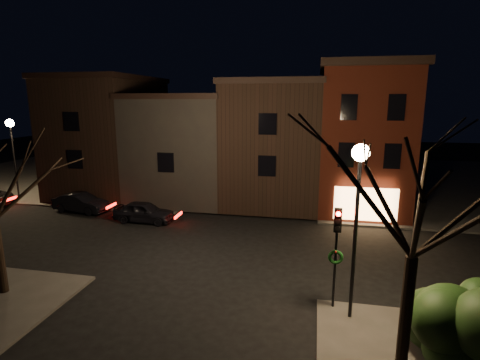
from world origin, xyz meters
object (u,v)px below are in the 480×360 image
street_lamp_near (359,185)px  street_lamp_far (12,137)px  evergreen_bush (472,325)px  parked_car_a (144,212)px  parked_car_b (81,203)px  traffic_signal (336,243)px  bare_tree_right (421,172)px

street_lamp_near → street_lamp_far: size_ratio=1.00×
evergreen_bush → parked_car_a: evergreen_bush is taller
parked_car_b → street_lamp_far: bearing=82.8°
traffic_signal → evergreen_bush: traffic_signal is taller
traffic_signal → parked_car_a: bearing=144.3°
street_lamp_far → parked_car_a: (12.50, -3.03, -4.48)m
street_lamp_far → parked_car_b: street_lamp_far is taller
street_lamp_far → traffic_signal: street_lamp_far is taller
street_lamp_near → parked_car_b: (-18.24, 10.36, -4.49)m
parked_car_a → evergreen_bush: bearing=-124.1°
bare_tree_right → street_lamp_far: bearing=151.0°
parked_car_a → traffic_signal: bearing=-124.9°
street_lamp_near → parked_car_a: 16.30m
street_lamp_near → parked_car_b: bearing=150.4°
traffic_signal → parked_car_b: size_ratio=0.96×
street_lamp_near → parked_car_a: (-12.70, 9.17, -4.48)m
street_lamp_near → parked_car_a: bearing=144.2°
parked_car_b → traffic_signal: bearing=-111.7°
street_lamp_far → traffic_signal: (24.60, -11.71, -2.37)m
bare_tree_right → evergreen_bush: bearing=14.0°
bare_tree_right → parked_car_a: size_ratio=2.08×
parked_car_a → bare_tree_right: bearing=-129.0°
street_lamp_far → evergreen_bush: (28.50, -14.20, -3.70)m
bare_tree_right → parked_car_b: bare_tree_right is taller
street_lamp_far → traffic_signal: 27.35m
bare_tree_right → parked_car_a: bare_tree_right is taller
street_lamp_near → evergreen_bush: size_ratio=2.12×
traffic_signal → street_lamp_far: bearing=154.5°
traffic_signal → bare_tree_right: size_ratio=0.48×
evergreen_bush → street_lamp_far: bearing=153.5°
street_lamp_far → traffic_signal: size_ratio=1.60×
bare_tree_right → street_lamp_near: bearing=117.5°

